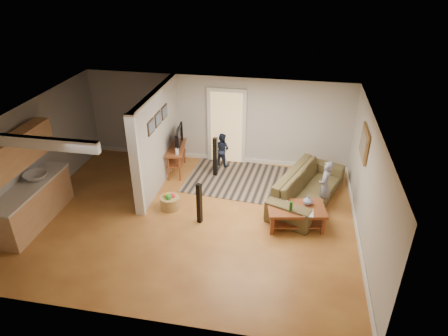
{
  "coord_description": "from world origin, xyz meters",
  "views": [
    {
      "loc": [
        2.14,
        -7.34,
        5.46
      ],
      "look_at": [
        0.68,
        0.5,
        1.1
      ],
      "focal_mm": 32.0,
      "sensor_mm": 36.0,
      "label": 1
    }
  ],
  "objects_px": {
    "speaker_right": "(215,157)",
    "toy_basket": "(170,202)",
    "toddler": "(222,165)",
    "speaker_left": "(199,203)",
    "sofa": "(306,201)",
    "tv_console": "(177,149)",
    "child": "(322,207)",
    "coffee_table": "(297,211)"
  },
  "relations": [
    {
      "from": "speaker_right",
      "to": "child",
      "type": "xyz_separation_m",
      "value": [
        2.85,
        -1.06,
        -0.56
      ]
    },
    {
      "from": "toy_basket",
      "to": "toddler",
      "type": "relative_size",
      "value": 0.48
    },
    {
      "from": "coffee_table",
      "to": "tv_console",
      "type": "height_order",
      "value": "tv_console"
    },
    {
      "from": "tv_console",
      "to": "child",
      "type": "distance_m",
      "value": 4.14
    },
    {
      "from": "coffee_table",
      "to": "toy_basket",
      "type": "distance_m",
      "value": 3.0
    },
    {
      "from": "coffee_table",
      "to": "toy_basket",
      "type": "height_order",
      "value": "coffee_table"
    },
    {
      "from": "speaker_right",
      "to": "toy_basket",
      "type": "bearing_deg",
      "value": -105.65
    },
    {
      "from": "speaker_right",
      "to": "toy_basket",
      "type": "relative_size",
      "value": 2.39
    },
    {
      "from": "speaker_right",
      "to": "toddler",
      "type": "xyz_separation_m",
      "value": [
        0.06,
        0.61,
        -0.56
      ]
    },
    {
      "from": "speaker_left",
      "to": "child",
      "type": "bearing_deg",
      "value": 41.25
    },
    {
      "from": "speaker_right",
      "to": "speaker_left",
      "type": "bearing_deg",
      "value": -80.52
    },
    {
      "from": "tv_console",
      "to": "toddler",
      "type": "xyz_separation_m",
      "value": [
        1.15,
        0.6,
        -0.68
      ]
    },
    {
      "from": "speaker_left",
      "to": "child",
      "type": "relative_size",
      "value": 0.81
    },
    {
      "from": "speaker_right",
      "to": "toddler",
      "type": "bearing_deg",
      "value": 91.64
    },
    {
      "from": "child",
      "to": "coffee_table",
      "type": "bearing_deg",
      "value": -22.7
    },
    {
      "from": "speaker_left",
      "to": "toddler",
      "type": "xyz_separation_m",
      "value": [
        -0.03,
        2.8,
        -0.5
      ]
    },
    {
      "from": "sofa",
      "to": "toy_basket",
      "type": "distance_m",
      "value": 3.35
    },
    {
      "from": "sofa",
      "to": "speaker_left",
      "type": "relative_size",
      "value": 2.67
    },
    {
      "from": "speaker_left",
      "to": "toddler",
      "type": "relative_size",
      "value": 1.01
    },
    {
      "from": "speaker_right",
      "to": "tv_console",
      "type": "bearing_deg",
      "value": -173.52
    },
    {
      "from": "coffee_table",
      "to": "speaker_right",
      "type": "bearing_deg",
      "value": 139.19
    },
    {
      "from": "sofa",
      "to": "tv_console",
      "type": "bearing_deg",
      "value": 96.99
    },
    {
      "from": "sofa",
      "to": "child",
      "type": "xyz_separation_m",
      "value": [
        0.38,
        -0.18,
        0.0
      ]
    },
    {
      "from": "sofa",
      "to": "speaker_right",
      "type": "distance_m",
      "value": 2.68
    },
    {
      "from": "tv_console",
      "to": "child",
      "type": "bearing_deg",
      "value": -24.2
    },
    {
      "from": "toy_basket",
      "to": "toddler",
      "type": "height_order",
      "value": "toddler"
    },
    {
      "from": "toy_basket",
      "to": "child",
      "type": "height_order",
      "value": "child"
    },
    {
      "from": "coffee_table",
      "to": "tv_console",
      "type": "bearing_deg",
      "value": 149.63
    },
    {
      "from": "child",
      "to": "speaker_left",
      "type": "bearing_deg",
      "value": -55.53
    },
    {
      "from": "speaker_right",
      "to": "toy_basket",
      "type": "height_order",
      "value": "speaker_right"
    },
    {
      "from": "speaker_left",
      "to": "sofa",
      "type": "bearing_deg",
      "value": 47.84
    },
    {
      "from": "toy_basket",
      "to": "child",
      "type": "distance_m",
      "value": 3.67
    },
    {
      "from": "tv_console",
      "to": "child",
      "type": "xyz_separation_m",
      "value": [
        3.94,
        -1.08,
        -0.68
      ]
    },
    {
      "from": "toy_basket",
      "to": "child",
      "type": "xyz_separation_m",
      "value": [
        3.6,
        0.72,
        -0.17
      ]
    },
    {
      "from": "tv_console",
      "to": "speaker_left",
      "type": "distance_m",
      "value": 2.5
    },
    {
      "from": "sofa",
      "to": "coffee_table",
      "type": "bearing_deg",
      "value": -171.33
    },
    {
      "from": "speaker_left",
      "to": "toy_basket",
      "type": "xyz_separation_m",
      "value": [
        -0.84,
        0.41,
        -0.33
      ]
    },
    {
      "from": "toy_basket",
      "to": "coffee_table",
      "type": "bearing_deg",
      "value": -3.01
    },
    {
      "from": "coffee_table",
      "to": "toy_basket",
      "type": "bearing_deg",
      "value": 176.99
    },
    {
      "from": "speaker_left",
      "to": "child",
      "type": "xyz_separation_m",
      "value": [
        2.76,
        1.13,
        -0.5
      ]
    },
    {
      "from": "sofa",
      "to": "coffee_table",
      "type": "height_order",
      "value": "coffee_table"
    },
    {
      "from": "tv_console",
      "to": "toy_basket",
      "type": "relative_size",
      "value": 2.67
    }
  ]
}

